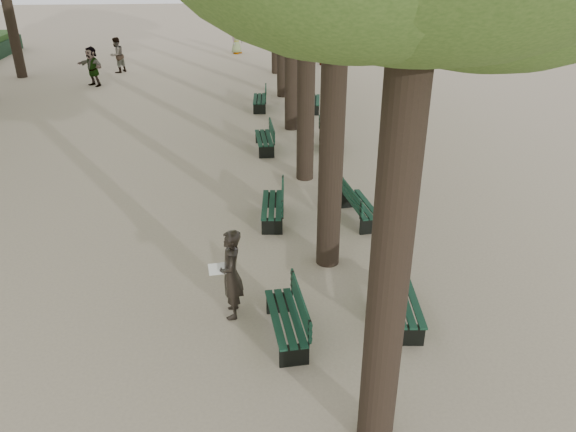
{
  "coord_description": "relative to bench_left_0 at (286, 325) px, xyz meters",
  "views": [
    {
      "loc": [
        -0.23,
        -7.88,
        6.62
      ],
      "look_at": [
        0.6,
        3.0,
        1.2
      ],
      "focal_mm": 35.0,
      "sensor_mm": 36.0,
      "label": 1
    }
  ],
  "objects": [
    {
      "name": "pedestrian_a",
      "position": [
        -7.47,
        23.41,
        0.66
      ],
      "size": [
        0.79,
        0.96,
        1.86
      ],
      "primitive_type": "imported",
      "rotation": [
        0.0,
        0.0,
        4.16
      ],
      "color": "#262628",
      "rests_on": "ground"
    },
    {
      "name": "ground",
      "position": [
        -0.37,
        -0.39,
        -0.27
      ],
      "size": [
        120.0,
        120.0,
        0.0
      ],
      "primitive_type": "plane",
      "color": "tan",
      "rests_on": "ground"
    },
    {
      "name": "bench_right_2",
      "position": [
        2.27,
        10.36,
        0.0
      ],
      "size": [
        0.62,
        1.82,
        0.92
      ],
      "color": "black",
      "rests_on": "ground"
    },
    {
      "name": "bench_left_2",
      "position": [
        0.0,
        10.22,
        0.0
      ],
      "size": [
        0.65,
        1.82,
        0.92
      ],
      "color": "black",
      "rests_on": "ground"
    },
    {
      "name": "bench_left_3",
      "position": [
        0.0,
        15.48,
        0.0
      ],
      "size": [
        0.66,
        1.83,
        0.92
      ],
      "color": "black",
      "rests_on": "ground"
    },
    {
      "name": "bench_right_3",
      "position": [
        2.27,
        15.12,
        0.0
      ],
      "size": [
        0.81,
        1.86,
        0.92
      ],
      "color": "black",
      "rests_on": "ground"
    },
    {
      "name": "bench_right_0",
      "position": [
        2.27,
        0.38,
        0.0
      ],
      "size": [
        0.7,
        1.84,
        0.92
      ],
      "color": "black",
      "rests_on": "ground"
    },
    {
      "name": "pedestrian_c",
      "position": [
        7.24,
        24.82,
        0.67
      ],
      "size": [
        1.12,
        0.94,
        1.88
      ],
      "primitive_type": "imported",
      "rotation": [
        0.0,
        0.0,
        3.76
      ],
      "color": "#262628",
      "rests_on": "ground"
    },
    {
      "name": "pedestrian_e",
      "position": [
        -8.08,
        20.39,
        0.68
      ],
      "size": [
        1.58,
        1.45,
        1.91
      ],
      "primitive_type": "imported",
      "rotation": [
        0.0,
        0.0,
        5.57
      ],
      "color": "#262628",
      "rests_on": "ground"
    },
    {
      "name": "bench_right_1",
      "position": [
        2.27,
        4.66,
        0.0
      ],
      "size": [
        0.81,
        1.86,
        0.92
      ],
      "color": "black",
      "rests_on": "ground"
    },
    {
      "name": "pedestrian_b",
      "position": [
        3.93,
        24.56,
        0.66
      ],
      "size": [
        1.26,
        0.62,
        1.87
      ],
      "primitive_type": "imported",
      "rotation": [
        0.0,
        0.0,
        0.22
      ],
      "color": "#262628",
      "rests_on": "ground"
    },
    {
      "name": "pedestrian_d",
      "position": [
        -1.05,
        28.58,
        0.66
      ],
      "size": [
        0.83,
        0.97,
        1.87
      ],
      "primitive_type": "imported",
      "rotation": [
        0.0,
        0.0,
        0.96
      ],
      "color": "#262628",
      "rests_on": "ground"
    },
    {
      "name": "man_with_map",
      "position": [
        -0.98,
        0.79,
        0.65
      ],
      "size": [
        0.62,
        0.74,
        1.84
      ],
      "color": "black",
      "rests_on": "ground"
    },
    {
      "name": "bench_left_0",
      "position": [
        0.0,
        0.0,
        0.0
      ],
      "size": [
        0.74,
        1.85,
        0.92
      ],
      "color": "black",
      "rests_on": "ground"
    },
    {
      "name": "bench_left_1",
      "position": [
        0.0,
        4.81,
        0.0
      ],
      "size": [
        0.7,
        1.84,
        0.92
      ],
      "color": "black",
      "rests_on": "ground"
    }
  ]
}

